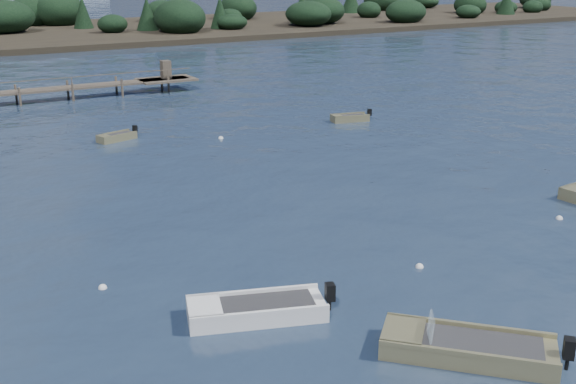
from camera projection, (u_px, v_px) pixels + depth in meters
ground at (88, 76)px, 73.68m from camera, size 400.00×400.00×0.00m
dinghy_mid_grey at (256, 313)px, 24.34m from camera, size 5.09×3.12×1.27m
tender_far_white at (117, 138)px, 47.83m from camera, size 2.94×1.72×0.99m
tender_far_grey_b at (350, 119)px, 53.38m from camera, size 3.15×1.65×1.05m
dinghy_near_olive at (467, 351)px, 21.97m from camera, size 5.02×5.04×1.37m
buoy_b at (559, 219)px, 33.53m from camera, size 0.32×0.32×0.32m
buoy_c at (103, 288)px, 26.52m from camera, size 0.32×0.32×0.32m
buoy_e at (221, 138)px, 48.35m from camera, size 0.32×0.32×0.32m
buoy_extra_a at (419, 267)px, 28.31m from camera, size 0.32×0.32×0.32m
far_headland at (173, 18)px, 117.87m from camera, size 190.00×40.00×5.80m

